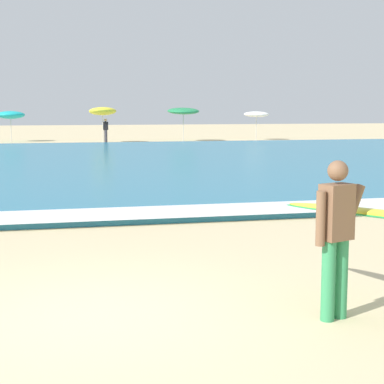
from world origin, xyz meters
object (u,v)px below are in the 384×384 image
Objects in this scene: beach_umbrella_3 at (103,111)px; beachgoer_near_row_left at (106,130)px; beach_umbrella_2 at (10,115)px; surfer_with_board at (351,224)px; beach_umbrella_5 at (256,114)px; beach_umbrella_4 at (183,111)px.

beachgoer_near_row_left is at bearing 19.94° from beach_umbrella_3.
beach_umbrella_2 reaches higher than beachgoer_near_row_left.
beach_umbrella_2 is 0.87× the size of beach_umbrella_3.
surfer_with_board is 1.67× the size of beachgoer_near_row_left.
beach_umbrella_5 is 10.86m from beachgoer_near_row_left.
beach_umbrella_2 reaches higher than surfer_with_board.
beach_umbrella_5 is at bearing 5.24° from beachgoer_near_row_left.
beachgoer_near_row_left is (-10.77, -0.99, -0.99)m from beach_umbrella_5.
beach_umbrella_2 is at bearing 174.64° from beach_umbrella_5.
beach_umbrella_3 reaches higher than surfer_with_board.
surfer_with_board is 1.12× the size of beach_umbrella_4.
beach_umbrella_2 reaches higher than beach_umbrella_5.
beach_umbrella_4 is at bearing 80.58° from surfer_with_board.
beach_umbrella_3 reaches higher than beach_umbrella_2.
surfer_with_board is 38.86m from beach_umbrella_2.
beach_umbrella_4 is 1.50× the size of beachgoer_near_row_left.
beach_umbrella_5 reaches higher than beachgoer_near_row_left.
beach_umbrella_4 reaches higher than beach_umbrella_5.
beach_umbrella_5 is (11.46, 36.88, 0.81)m from surfer_with_board.
beach_umbrella_3 is 1.17× the size of beach_umbrella_5.
beach_umbrella_3 is 11.01m from beach_umbrella_5.
beach_umbrella_5 is 1.31× the size of beachgoer_near_row_left.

